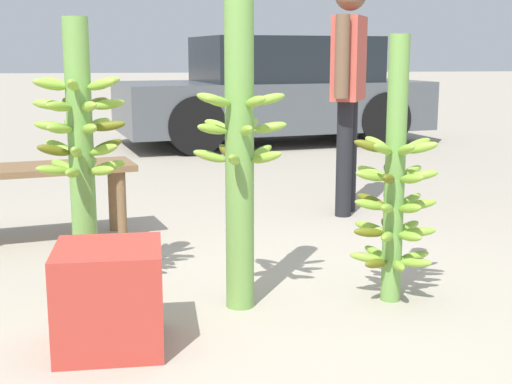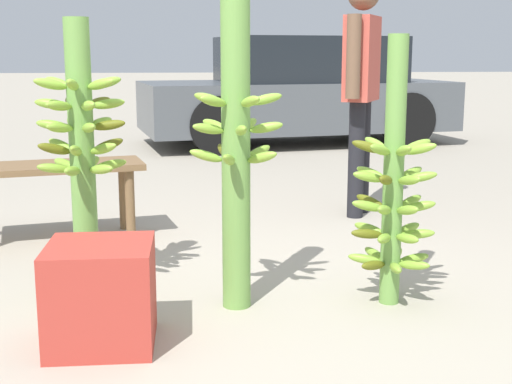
{
  "view_description": "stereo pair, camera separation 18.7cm",
  "coord_description": "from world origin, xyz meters",
  "px_view_note": "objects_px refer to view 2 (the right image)",
  "views": [
    {
      "loc": [
        -0.41,
        -3.1,
        1.19
      ],
      "look_at": [
        0.09,
        0.42,
        0.49
      ],
      "focal_mm": 50.0,
      "sensor_mm": 36.0,
      "label": 1
    },
    {
      "loc": [
        -0.23,
        -3.12,
        1.19
      ],
      "look_at": [
        0.09,
        0.42,
        0.49
      ],
      "focal_mm": 50.0,
      "sensor_mm": 36.0,
      "label": 2
    }
  ],
  "objects_px": {
    "banana_stalk_center": "(236,152)",
    "vendor_person": "(361,75)",
    "produce_crate": "(101,295)",
    "banana_stalk_left": "(82,148)",
    "market_bench": "(52,177)",
    "banana_stalk_right": "(393,188)",
    "parked_car": "(299,92)"
  },
  "relations": [
    {
      "from": "parked_car",
      "to": "vendor_person",
      "type": "bearing_deg",
      "value": 166.56
    },
    {
      "from": "banana_stalk_center",
      "to": "vendor_person",
      "type": "bearing_deg",
      "value": 61.28
    },
    {
      "from": "parked_car",
      "to": "produce_crate",
      "type": "distance_m",
      "value": 6.77
    },
    {
      "from": "banana_stalk_center",
      "to": "vendor_person",
      "type": "height_order",
      "value": "vendor_person"
    },
    {
      "from": "produce_crate",
      "to": "banana_stalk_right",
      "type": "bearing_deg",
      "value": 16.15
    },
    {
      "from": "vendor_person",
      "to": "produce_crate",
      "type": "relative_size",
      "value": 4.01
    },
    {
      "from": "banana_stalk_center",
      "to": "banana_stalk_right",
      "type": "distance_m",
      "value": 0.76
    },
    {
      "from": "banana_stalk_center",
      "to": "vendor_person",
      "type": "xyz_separation_m",
      "value": [
        1.03,
        1.87,
        0.29
      ]
    },
    {
      "from": "produce_crate",
      "to": "market_bench",
      "type": "bearing_deg",
      "value": 106.38
    },
    {
      "from": "banana_stalk_left",
      "to": "market_bench",
      "type": "distance_m",
      "value": 1.15
    },
    {
      "from": "banana_stalk_left",
      "to": "banana_stalk_center",
      "type": "relative_size",
      "value": 0.94
    },
    {
      "from": "banana_stalk_center",
      "to": "produce_crate",
      "type": "xyz_separation_m",
      "value": [
        -0.58,
        -0.4,
        -0.53
      ]
    },
    {
      "from": "market_bench",
      "to": "produce_crate",
      "type": "distance_m",
      "value": 1.81
    },
    {
      "from": "banana_stalk_center",
      "to": "banana_stalk_right",
      "type": "xyz_separation_m",
      "value": [
        0.74,
        -0.02,
        -0.18
      ]
    },
    {
      "from": "banana_stalk_left",
      "to": "banana_stalk_center",
      "type": "height_order",
      "value": "banana_stalk_center"
    },
    {
      "from": "banana_stalk_left",
      "to": "vendor_person",
      "type": "distance_m",
      "value": 2.39
    },
    {
      "from": "banana_stalk_left",
      "to": "banana_stalk_right",
      "type": "bearing_deg",
      "value": -11.36
    },
    {
      "from": "banana_stalk_right",
      "to": "parked_car",
      "type": "height_order",
      "value": "parked_car"
    },
    {
      "from": "vendor_person",
      "to": "market_bench",
      "type": "relative_size",
      "value": 1.42
    },
    {
      "from": "banana_stalk_center",
      "to": "market_bench",
      "type": "relative_size",
      "value": 1.2
    },
    {
      "from": "vendor_person",
      "to": "market_bench",
      "type": "distance_m",
      "value": 2.27
    },
    {
      "from": "banana_stalk_right",
      "to": "vendor_person",
      "type": "relative_size",
      "value": 0.74
    },
    {
      "from": "vendor_person",
      "to": "market_bench",
      "type": "bearing_deg",
      "value": -49.47
    },
    {
      "from": "banana_stalk_left",
      "to": "market_bench",
      "type": "relative_size",
      "value": 1.13
    },
    {
      "from": "banana_stalk_right",
      "to": "vendor_person",
      "type": "bearing_deg",
      "value": 81.36
    },
    {
      "from": "banana_stalk_right",
      "to": "market_bench",
      "type": "distance_m",
      "value": 2.28
    },
    {
      "from": "banana_stalk_right",
      "to": "produce_crate",
      "type": "height_order",
      "value": "banana_stalk_right"
    },
    {
      "from": "parked_car",
      "to": "produce_crate",
      "type": "bearing_deg",
      "value": 153.69
    },
    {
      "from": "banana_stalk_left",
      "to": "parked_car",
      "type": "xyz_separation_m",
      "value": [
        1.96,
        5.83,
        -0.06
      ]
    },
    {
      "from": "banana_stalk_center",
      "to": "banana_stalk_right",
      "type": "bearing_deg",
      "value": -1.36
    },
    {
      "from": "vendor_person",
      "to": "produce_crate",
      "type": "height_order",
      "value": "vendor_person"
    },
    {
      "from": "banana_stalk_center",
      "to": "market_bench",
      "type": "height_order",
      "value": "banana_stalk_center"
    }
  ]
}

